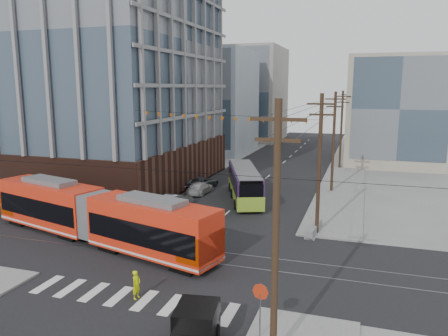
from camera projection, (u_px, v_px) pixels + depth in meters
The scene contains 16 objects.
ground at pixel (156, 276), 26.76m from camera, with size 160.00×160.00×0.00m, color slate.
office_building at pixel (74, 63), 52.35m from camera, with size 30.00×25.00×28.60m, color #381E16.
bg_bldg_nw_near at pixel (200, 101), 78.92m from camera, with size 18.00×16.00×18.00m, color #8C99A5.
bg_bldg_ne_near at pixel (396, 111), 65.37m from camera, with size 14.00×14.00×16.00m, color gray.
bg_bldg_nw_far at pixel (245, 94), 96.55m from camera, with size 16.00×18.00×20.00m, color gray.
bg_bldg_ne_far at pixel (401, 111), 83.65m from camera, with size 16.00×16.00×14.00m, color #8C99A5.
utility_pole_near at pixel (276, 236), 17.57m from camera, with size 0.30×0.30×11.00m, color black.
utility_pole_far at pixel (346, 122), 75.58m from camera, with size 0.30×0.30×11.00m, color black.
streetcar at pixel (97, 216), 32.48m from camera, with size 20.91×2.94×4.03m, color red, non-canonical shape.
city_bus at pixel (245, 183), 45.08m from camera, with size 2.54×11.74×3.33m, color #2E1A41, non-canonical shape.
parked_car_silver at pixel (174, 201), 42.07m from camera, with size 1.44×4.12×1.36m, color #959DA7.
parked_car_white at pixel (200, 188), 47.51m from camera, with size 1.81×4.46×1.29m, color #B9B9B9.
parked_car_grey at pixel (202, 182), 50.43m from camera, with size 2.10×4.56×1.27m, color #484F56.
pedestrian at pixel (136, 285), 23.82m from camera, with size 0.58×0.38×1.60m, color #CEE306.
stop_sign at pixel (260, 314), 19.82m from camera, with size 0.78×0.78×2.56m, color #B92E13, non-canonical shape.
jersey_barrier at pixel (314, 229), 34.62m from camera, with size 0.79×3.53×0.71m, color gray.
Camera 1 is at (11.69, -22.60, 11.40)m, focal length 35.00 mm.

